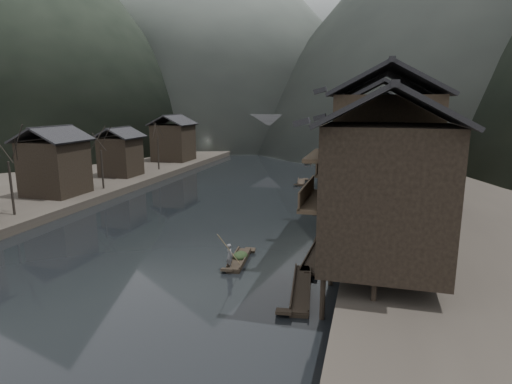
% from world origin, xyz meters
% --- Properties ---
extents(water, '(300.00, 300.00, 0.00)m').
position_xyz_m(water, '(0.00, 0.00, 0.00)').
color(water, black).
rests_on(water, ground).
extents(right_bank, '(40.00, 200.00, 1.80)m').
position_xyz_m(right_bank, '(35.00, 40.00, 0.90)').
color(right_bank, '#2D2823').
rests_on(right_bank, ground).
extents(left_bank, '(40.00, 200.00, 1.20)m').
position_xyz_m(left_bank, '(-35.00, 40.00, 0.60)').
color(left_bank, '#2D2823').
rests_on(left_bank, ground).
extents(stilt_houses, '(9.00, 67.60, 15.39)m').
position_xyz_m(stilt_houses, '(17.28, 19.25, 8.89)').
color(stilt_houses, black).
rests_on(stilt_houses, ground).
extents(left_houses, '(8.10, 53.20, 8.73)m').
position_xyz_m(left_houses, '(-20.50, 20.12, 5.66)').
color(left_houses, black).
rests_on(left_houses, left_bank).
extents(bare_trees, '(3.85, 45.01, 7.69)m').
position_xyz_m(bare_trees, '(-17.00, 10.77, 6.59)').
color(bare_trees, black).
rests_on(bare_trees, left_bank).
extents(moored_sampans, '(3.37, 62.56, 0.47)m').
position_xyz_m(moored_sampans, '(12.11, 19.70, 0.20)').
color(moored_sampans, black).
rests_on(moored_sampans, water).
extents(midriver_boats, '(3.76, 38.62, 0.45)m').
position_xyz_m(midriver_boats, '(5.28, 49.10, 0.20)').
color(midriver_boats, black).
rests_on(midriver_boats, water).
extents(stone_bridge, '(40.00, 6.00, 9.00)m').
position_xyz_m(stone_bridge, '(-0.00, 72.00, 5.11)').
color(stone_bridge, '#4C4C4F').
rests_on(stone_bridge, ground).
extents(hills, '(320.00, 380.00, 110.91)m').
position_xyz_m(hills, '(7.25, 166.03, 51.61)').
color(hills, black).
rests_on(hills, ground).
extents(hero_sampan, '(1.50, 5.09, 0.44)m').
position_xyz_m(hero_sampan, '(7.02, -3.25, 0.20)').
color(hero_sampan, black).
rests_on(hero_sampan, water).
extents(cargo_heap, '(1.11, 1.45, 0.67)m').
position_xyz_m(cargo_heap, '(7.04, -3.02, 0.77)').
color(cargo_heap, black).
rests_on(cargo_heap, hero_sampan).
extents(boatman, '(0.79, 0.77, 1.84)m').
position_xyz_m(boatman, '(6.84, -5.01, 1.35)').
color(boatman, '#535355').
rests_on(boatman, hero_sampan).
extents(bamboo_pole, '(1.40, 2.48, 3.61)m').
position_xyz_m(bamboo_pole, '(7.04, -5.01, 4.07)').
color(bamboo_pole, '#8C7A51').
rests_on(bamboo_pole, boatman).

